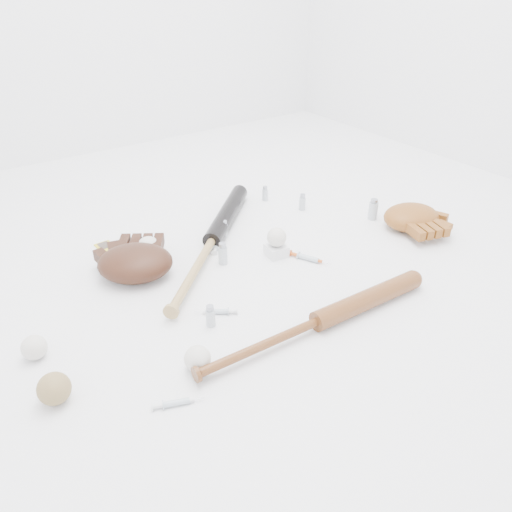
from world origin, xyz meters
TOP-DOWN VIEW (x-y plane):
  - bat_dark at (-0.02, 0.22)m, footprint 0.72×0.69m
  - bat_wood at (-0.01, -0.36)m, footprint 0.83×0.09m
  - glove_dark at (-0.32, 0.20)m, footprint 0.41×0.41m
  - glove_tan at (0.70, -0.09)m, footprint 0.33×0.33m
  - trading_card at (-0.34, 0.45)m, footprint 0.06×0.08m
  - pedestal at (0.14, 0.05)m, footprint 0.08×0.08m
  - baseball_on_pedestal at (0.14, 0.05)m, footprint 0.07×0.07m
  - baseball_left at (-0.70, -0.01)m, footprint 0.07×0.07m
  - baseball_upper at (-0.24, 0.29)m, footprint 0.08×0.08m
  - baseball_mid at (-0.37, -0.30)m, footprint 0.07×0.07m
  - baseball_aged at (-0.70, -0.20)m, footprint 0.08×0.08m
  - syringe_0 at (-0.47, -0.38)m, footprint 0.14×0.07m
  - syringe_1 at (-0.21, -0.13)m, footprint 0.13×0.10m
  - syringe_2 at (-0.00, 0.22)m, footprint 0.11×0.14m
  - syringe_3 at (0.21, -0.05)m, footprint 0.10×0.16m
  - vial_0 at (0.39, 0.45)m, footprint 0.02×0.02m
  - vial_1 at (0.07, 0.27)m, footprint 0.03×0.03m
  - vial_2 at (-0.04, 0.11)m, footprint 0.03×0.03m
  - vial_3 at (0.64, 0.05)m, footprint 0.04×0.04m
  - vial_4 at (-0.25, -0.16)m, footprint 0.03×0.03m
  - vial_5 at (0.46, 0.28)m, footprint 0.03×0.03m

SIDE VIEW (x-z plane):
  - trading_card at x=-0.34m, z-range 0.00..0.00m
  - syringe_0 at x=-0.47m, z-range 0.00..0.02m
  - syringe_1 at x=-0.21m, z-range 0.00..0.02m
  - syringe_2 at x=0.00m, z-range 0.00..0.02m
  - syringe_3 at x=0.21m, z-range 0.00..0.02m
  - pedestal at x=0.14m, z-range 0.00..0.04m
  - bat_wood at x=-0.01m, z-range 0.00..0.06m
  - vial_1 at x=0.07m, z-range 0.00..0.06m
  - vial_0 at x=0.39m, z-range 0.00..0.07m
  - baseball_left at x=-0.70m, z-range 0.00..0.07m
  - bat_dark at x=-0.02m, z-range 0.00..0.07m
  - vial_4 at x=-0.25m, z-range 0.00..0.07m
  - baseball_mid at x=-0.37m, z-range 0.00..0.07m
  - vial_5 at x=0.46m, z-range 0.00..0.07m
  - baseball_aged at x=-0.70m, z-range 0.00..0.08m
  - vial_2 at x=-0.04m, z-range 0.00..0.08m
  - baseball_upper at x=-0.24m, z-range 0.00..0.08m
  - vial_3 at x=0.64m, z-range 0.00..0.09m
  - glove_tan at x=0.70m, z-range 0.00..0.10m
  - glove_dark at x=-0.32m, z-range 0.00..0.11m
  - baseball_on_pedestal at x=0.14m, z-range 0.04..0.11m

